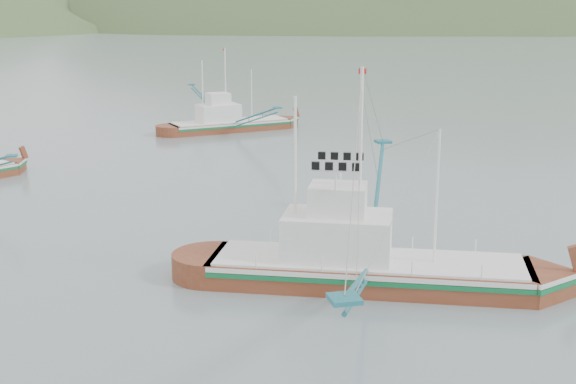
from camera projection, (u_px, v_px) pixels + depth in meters
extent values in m
plane|color=slate|center=(315.00, 277.00, 41.98)|extent=(1200.00, 1200.00, 0.00)
cube|color=maroon|center=(368.00, 281.00, 40.80)|extent=(16.66, 10.20, 2.16)
cube|color=silver|center=(369.00, 264.00, 40.59)|extent=(16.39, 10.15, 0.24)
cube|color=#0E6433|center=(369.00, 269.00, 40.65)|extent=(16.40, 10.17, 0.24)
cube|color=silver|center=(369.00, 260.00, 40.54)|extent=(15.82, 9.69, 0.13)
cube|color=silver|center=(337.00, 237.00, 40.52)|extent=(6.32, 5.27, 2.38)
cube|color=silver|center=(338.00, 200.00, 40.06)|extent=(3.51, 3.27, 1.52)
cylinder|color=white|center=(360.00, 166.00, 39.49)|extent=(0.17, 0.17, 9.74)
cylinder|color=white|center=(295.00, 179.00, 40.15)|extent=(0.15, 0.15, 8.28)
cylinder|color=white|center=(437.00, 198.00, 39.26)|extent=(0.13, 0.13, 6.82)
cube|color=maroon|center=(230.00, 129.00, 88.62)|extent=(13.78, 6.50, 1.78)
cube|color=silver|center=(230.00, 122.00, 88.44)|extent=(13.54, 6.51, 0.20)
cube|color=#0E6433|center=(230.00, 124.00, 88.50)|extent=(13.55, 6.53, 0.20)
cube|color=silver|center=(230.00, 121.00, 88.40)|extent=(13.09, 6.18, 0.11)
cube|color=silver|center=(218.00, 113.00, 87.60)|extent=(4.97, 3.78, 1.95)
cube|color=silver|center=(218.00, 99.00, 87.23)|extent=(2.70, 2.43, 1.24)
cylinder|color=white|center=(225.00, 85.00, 87.28)|extent=(0.14, 0.14, 7.99)
cylinder|color=white|center=(203.00, 92.00, 86.26)|extent=(0.12, 0.12, 6.80)
cylinder|color=white|center=(252.00, 95.00, 88.92)|extent=(0.11, 0.11, 5.60)
ellipsoid|color=#3C522A|center=(502.00, 22.00, 502.84)|extent=(684.00, 432.00, 306.00)
ellipsoid|color=slate|center=(150.00, 19.00, 578.20)|extent=(960.00, 400.00, 240.00)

